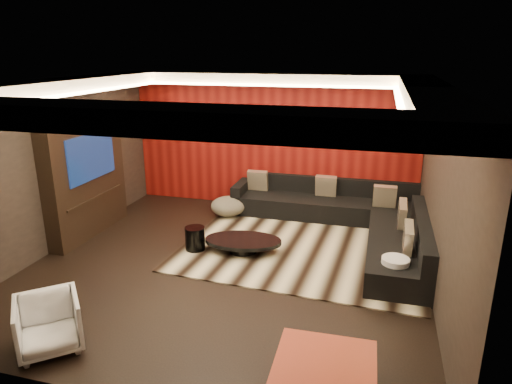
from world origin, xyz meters
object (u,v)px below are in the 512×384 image
(armchair, at_px, (49,324))
(orange_ottoman, at_px, (324,382))
(coffee_table, at_px, (243,245))
(sectional_sofa, at_px, (349,219))
(drum_stool, at_px, (195,238))
(white_side_table, at_px, (394,274))

(armchair, bearing_deg, orange_ottoman, -41.33)
(coffee_table, height_order, sectional_sofa, sectional_sofa)
(orange_ottoman, bearing_deg, drum_stool, 131.17)
(drum_stool, bearing_deg, armchair, -100.92)
(white_side_table, bearing_deg, drum_stool, 171.47)
(coffee_table, distance_m, sectional_sofa, 2.12)
(orange_ottoman, xyz_separation_m, armchair, (-3.08, 0.00, 0.10))
(coffee_table, height_order, white_side_table, white_side_table)
(drum_stool, relative_size, armchair, 0.57)
(drum_stool, distance_m, white_side_table, 3.24)
(white_side_table, xyz_separation_m, sectional_sofa, (-0.77, 1.96, 0.02))
(coffee_table, bearing_deg, sectional_sofa, 39.21)
(drum_stool, bearing_deg, coffee_table, 10.25)
(orange_ottoman, bearing_deg, white_side_table, 74.24)
(drum_stool, bearing_deg, white_side_table, -8.53)
(orange_ottoman, distance_m, sectional_sofa, 4.37)
(coffee_table, height_order, drum_stool, drum_stool)
(sectional_sofa, bearing_deg, coffee_table, -140.79)
(coffee_table, xyz_separation_m, armchair, (-1.36, -3.03, 0.18))
(sectional_sofa, bearing_deg, orange_ottoman, -88.86)
(white_side_table, bearing_deg, orange_ottoman, -105.76)
(drum_stool, relative_size, sectional_sofa, 0.11)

